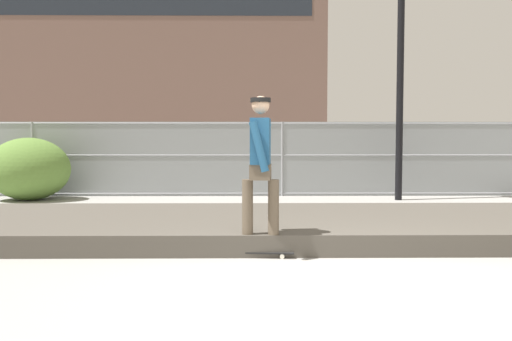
{
  "coord_description": "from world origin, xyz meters",
  "views": [
    {
      "loc": [
        -0.82,
        -4.73,
        1.38
      ],
      "look_at": [
        -0.72,
        3.19,
        0.93
      ],
      "focal_mm": 37.05,
      "sensor_mm": 36.0,
      "label": 1
    }
  ],
  "objects_px": {
    "shrub_left": "(29,169)",
    "parked_car_mid": "(353,158)",
    "skater": "(261,163)",
    "skateboard": "(260,252)",
    "street_lamp": "(401,20)",
    "parked_car_near": "(180,158)"
  },
  "relations": [
    {
      "from": "shrub_left",
      "to": "parked_car_mid",
      "type": "bearing_deg",
      "value": 25.76
    },
    {
      "from": "skater",
      "to": "parked_car_mid",
      "type": "relative_size",
      "value": 0.41
    },
    {
      "from": "skater",
      "to": "parked_car_mid",
      "type": "height_order",
      "value": "skater"
    },
    {
      "from": "skateboard",
      "to": "street_lamp",
      "type": "bearing_deg",
      "value": 60.84
    },
    {
      "from": "street_lamp",
      "to": "shrub_left",
      "type": "bearing_deg",
      "value": 179.54
    },
    {
      "from": "skateboard",
      "to": "parked_car_mid",
      "type": "distance_m",
      "value": 10.57
    },
    {
      "from": "parked_car_mid",
      "to": "skater",
      "type": "bearing_deg",
      "value": -107.01
    },
    {
      "from": "skateboard",
      "to": "street_lamp",
      "type": "relative_size",
      "value": 0.12
    },
    {
      "from": "skateboard",
      "to": "shrub_left",
      "type": "relative_size",
      "value": 0.43
    },
    {
      "from": "street_lamp",
      "to": "parked_car_mid",
      "type": "bearing_deg",
      "value": 93.66
    },
    {
      "from": "shrub_left",
      "to": "skateboard",
      "type": "bearing_deg",
      "value": -49.16
    },
    {
      "from": "parked_car_near",
      "to": "shrub_left",
      "type": "relative_size",
      "value": 2.36
    },
    {
      "from": "parked_car_mid",
      "to": "shrub_left",
      "type": "height_order",
      "value": "parked_car_mid"
    },
    {
      "from": "parked_car_near",
      "to": "parked_car_mid",
      "type": "relative_size",
      "value": 1.0
    },
    {
      "from": "parked_car_mid",
      "to": "skateboard",
      "type": "bearing_deg",
      "value": -107.01
    },
    {
      "from": "skater",
      "to": "street_lamp",
      "type": "height_order",
      "value": "street_lamp"
    },
    {
      "from": "street_lamp",
      "to": "shrub_left",
      "type": "height_order",
      "value": "street_lamp"
    },
    {
      "from": "skater",
      "to": "street_lamp",
      "type": "distance_m",
      "value": 7.5
    },
    {
      "from": "parked_car_mid",
      "to": "shrub_left",
      "type": "relative_size",
      "value": 2.36
    },
    {
      "from": "skateboard",
      "to": "shrub_left",
      "type": "xyz_separation_m",
      "value": [
        -5.24,
        6.06,
        0.67
      ]
    },
    {
      "from": "skateboard",
      "to": "parked_car_near",
      "type": "relative_size",
      "value": 0.18
    },
    {
      "from": "skater",
      "to": "shrub_left",
      "type": "height_order",
      "value": "skater"
    }
  ]
}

